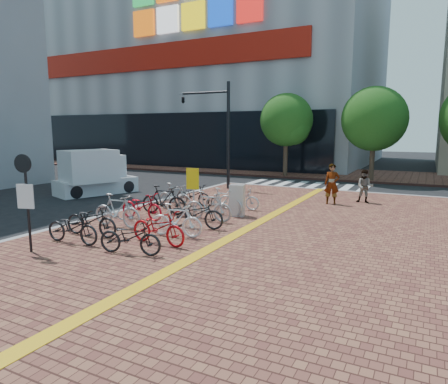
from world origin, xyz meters
The scene contains 29 objects.
ground centered at (0.00, 0.00, 0.00)m, with size 120.00×120.00×0.00m, color black.
sidewalk centered at (3.00, -5.00, 0.07)m, with size 14.00×34.00×0.15m, color brown.
tactile_strip centered at (2.00, -5.00, 0.16)m, with size 0.40×34.00×0.01m, color gold.
kerb_north centered at (3.00, 12.00, 0.08)m, with size 14.00×0.25×0.15m, color gray.
far_sidewalk centered at (0.00, 21.00, 0.07)m, with size 70.00×8.00×0.15m, color brown.
department_store centered at (-15.99, 31.95, 13.98)m, with size 36.00×24.27×28.00m.
crosswalk centered at (0.50, 14.00, 0.01)m, with size 7.50×4.00×0.01m.
street_trees centered at (5.04, 17.45, 4.10)m, with size 16.20×4.60×6.35m.
bike_0 centered at (-1.89, -2.38, 0.64)m, with size 0.65×1.86×0.98m, color black.
bike_1 centered at (-2.02, -1.51, 0.67)m, with size 0.68×1.96×1.03m, color black.
bike_2 centered at (-2.06, -0.28, 0.74)m, with size 0.55×1.95×1.17m, color #B0B0B5.
bike_3 centered at (-2.12, 1.12, 0.66)m, with size 0.67×1.93×1.01m, color red.
bike_4 centered at (-1.94, 2.26, 0.73)m, with size 0.54×1.93×1.16m, color black.
bike_5 centered at (-1.97, 3.08, 0.72)m, with size 0.54×1.91×1.15m, color #A2A2A7.
bike_6 centered at (-1.92, 4.47, 0.61)m, with size 0.61×1.75×0.92m, color black.
bike_7 centered at (0.32, -2.41, 0.63)m, with size 0.63×1.82×0.95m, color black.
bike_8 centered at (0.43, -1.29, 0.66)m, with size 0.67×1.93×1.01m, color #B90D13.
bike_9 centered at (0.43, -0.36, 0.68)m, with size 0.50×1.76×1.06m, color white.
bike_10 centered at (0.39, 0.89, 0.67)m, with size 0.69×1.99×1.05m, color black.
bike_11 centered at (0.26, 1.98, 0.71)m, with size 0.53×1.86×1.12m, color #A9A9AE.
bike_12 centered at (0.25, 3.23, 0.68)m, with size 0.50×1.77×1.07m, color #B5B5BA.
bike_13 centered at (0.35, 4.48, 0.61)m, with size 0.61×1.75×0.92m, color silver.
pedestrian_a centered at (3.53, 7.57, 1.07)m, with size 0.67×0.44×1.83m, color gray.
pedestrian_b centered at (4.82, 8.58, 0.92)m, with size 0.74×0.58×1.53m, color #505766.
utility_box centered at (0.81, 3.31, 0.77)m, with size 0.56×0.41×1.23m, color silver.
yellow_sign centered at (-0.67, 2.46, 1.46)m, with size 0.51×0.15×1.89m.
notice_sign centered at (-2.27, -3.54, 1.85)m, with size 0.49×0.19×2.70m.
traffic_light_pole centered at (-4.18, 9.74, 4.28)m, with size 3.21×1.24×5.98m.
box_truck centered at (-8.89, 5.53, 1.15)m, with size 3.13×4.57×2.44m.
Camera 1 is at (7.35, -10.55, 3.49)m, focal length 32.00 mm.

